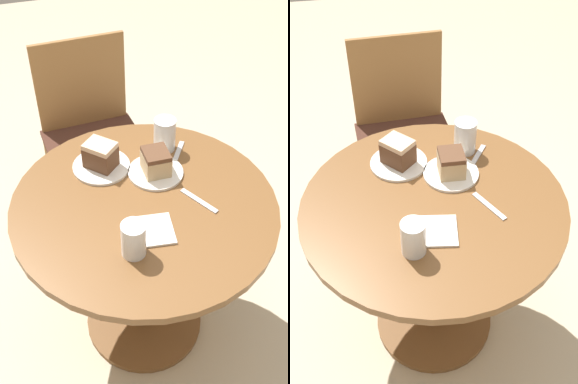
# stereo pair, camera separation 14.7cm
# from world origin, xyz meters

# --- Properties ---
(ground_plane) EXTENTS (8.00, 8.00, 0.00)m
(ground_plane) POSITION_xyz_m (0.00, 0.00, 0.00)
(ground_plane) COLOR beige
(table) EXTENTS (0.90, 0.90, 0.74)m
(table) POSITION_xyz_m (0.00, 0.00, 0.55)
(table) COLOR brown
(table) RESTS_ON ground_plane
(chair) EXTENTS (0.50, 0.45, 0.90)m
(chair) POSITION_xyz_m (-0.00, 0.82, 0.47)
(chair) COLOR olive
(chair) RESTS_ON ground_plane
(plate_near) EXTENTS (0.20, 0.20, 0.01)m
(plate_near) POSITION_xyz_m (0.08, 0.12, 0.74)
(plate_near) COLOR silver
(plate_near) RESTS_ON table
(plate_far) EXTENTS (0.21, 0.21, 0.01)m
(plate_far) POSITION_xyz_m (-0.09, 0.21, 0.74)
(plate_far) COLOR silver
(plate_far) RESTS_ON table
(cake_slice_near) EXTENTS (0.09, 0.10, 0.09)m
(cake_slice_near) POSITION_xyz_m (0.08, 0.12, 0.79)
(cake_slice_near) COLOR tan
(cake_slice_near) RESTS_ON plate_near
(cake_slice_far) EXTENTS (0.13, 0.13, 0.10)m
(cake_slice_far) POSITION_xyz_m (-0.09, 0.21, 0.80)
(cake_slice_far) COLOR brown
(cake_slice_far) RESTS_ON plate_far
(glass_lemonade) EXTENTS (0.08, 0.08, 0.13)m
(glass_lemonade) POSITION_xyz_m (0.16, 0.25, 0.80)
(glass_lemonade) COLOR beige
(glass_lemonade) RESTS_ON table
(glass_water) EXTENTS (0.07, 0.07, 0.12)m
(glass_water) POSITION_xyz_m (-0.10, -0.20, 0.79)
(glass_water) COLOR silver
(glass_water) RESTS_ON table
(napkin_stack) EXTENTS (0.15, 0.15, 0.01)m
(napkin_stack) POSITION_xyz_m (-0.02, -0.14, 0.74)
(napkin_stack) COLOR silver
(napkin_stack) RESTS_ON table
(fork) EXTENTS (0.12, 0.16, 0.00)m
(fork) POSITION_xyz_m (0.19, 0.19, 0.74)
(fork) COLOR silver
(fork) RESTS_ON table
(spoon) EXTENTS (0.08, 0.14, 0.00)m
(spoon) POSITION_xyz_m (0.17, -0.06, 0.74)
(spoon) COLOR silver
(spoon) RESTS_ON table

